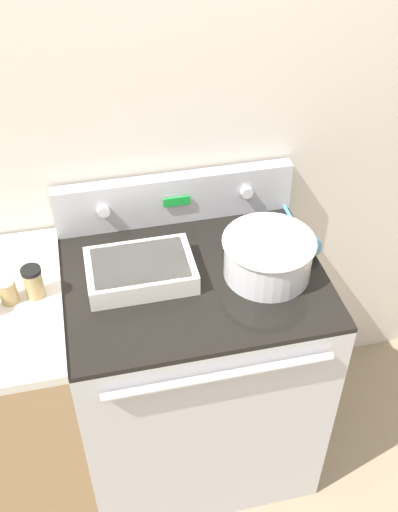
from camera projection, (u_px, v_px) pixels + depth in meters
The scene contains 9 objects.
kitchen_wall at pixel (169, 127), 1.89m from camera, with size 8.00×0.05×2.50m.
stove_range at pixel (195, 370), 2.15m from camera, with size 0.80×0.67×0.93m.
control_panel at pixel (175, 198), 2.00m from camera, with size 0.80×0.07×0.17m.
side_counter at pixel (12, 402), 2.04m from camera, with size 0.47×0.64×0.94m.
mixing_bowl at pixel (268, 255), 1.80m from camera, with size 0.28×0.28×0.13m.
casserole_dish at pixel (140, 270), 1.81m from camera, with size 0.32×0.22×0.07m.
ladle at pixel (309, 243), 1.91m from camera, with size 0.07×0.29×0.07m.
spice_jar_black_cap at pixel (33, 282), 1.73m from camera, with size 0.06×0.06×0.10m.
spice_jar_white_cap at pixel (7, 290), 1.71m from camera, with size 0.06×0.06×0.09m.
Camera 1 is at (-0.28, -1.01, 2.17)m, focal length 42.00 mm.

